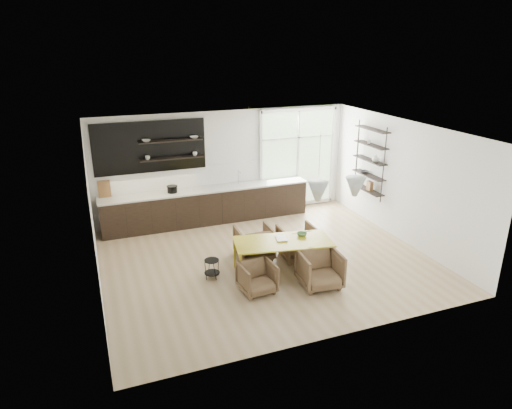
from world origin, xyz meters
name	(u,v)px	position (x,y,z in m)	size (l,w,h in m)	color
room	(272,181)	(0.58, 1.10, 1.46)	(7.02, 6.01, 2.91)	tan
kitchen_run	(204,201)	(-0.69, 2.69, 0.60)	(5.54, 0.69, 2.75)	black
right_shelving	(370,162)	(3.36, 1.17, 1.65)	(0.26, 1.22, 1.90)	black
dining_table	(283,243)	(0.11, -0.67, 0.68)	(2.12, 1.23, 0.73)	#B3A31B
armchair_back_left	(254,242)	(-0.20, 0.22, 0.36)	(0.78, 0.80, 0.73)	brown
armchair_back_right	(298,242)	(0.71, -0.11, 0.37)	(0.78, 0.81, 0.73)	brown
armchair_front_left	(257,277)	(-0.66, -1.19, 0.30)	(0.64, 0.66, 0.60)	brown
armchair_front_right	(320,269)	(0.57, -1.42, 0.37)	(0.78, 0.80, 0.73)	brown
wire_stool	(212,266)	(-1.34, -0.35, 0.26)	(0.32, 0.32, 0.40)	black
table_book	(276,239)	(-0.01, -0.55, 0.74)	(0.22, 0.30, 0.03)	white
table_bowl	(302,234)	(0.58, -0.56, 0.76)	(0.21, 0.21, 0.07)	#527E47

